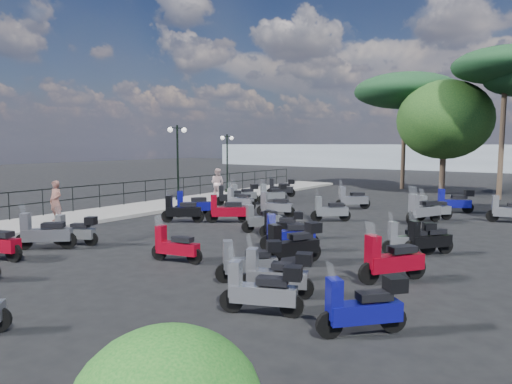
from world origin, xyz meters
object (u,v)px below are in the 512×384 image
Objects in this scene: scooter_2 at (192,205)px; scooter_18 at (262,290)px; scooter_14 at (288,235)px; scooter_8 at (227,210)px; scooter_1 at (44,233)px; scooter_17 at (352,199)px; lamp_post_2 at (227,159)px; scooter_20 at (293,244)px; scooter_13 at (175,246)px; scooter_16 at (330,210)px; scooter_9 at (182,211)px; scooter_24 at (363,307)px; pine_2 at (405,91)px; scooter_5 at (281,188)px; scooter_23 at (454,202)px; scooter_29 at (509,211)px; scooter_31 at (277,274)px; pine_0 at (506,66)px; scooter_22 at (433,209)px; broadleaf_tree at (445,120)px; lamp_post_1 at (178,157)px; scooter_28 at (423,210)px; scooter_10 at (275,206)px; scooter_15 at (262,220)px; scooter_30 at (244,194)px; scooter_27 at (410,239)px; scooter_19 at (250,262)px; scooter_26 at (428,240)px; woman at (56,201)px; scooter_3 at (239,200)px; scooter_7 at (75,231)px; scooter_21 at (282,225)px; pedestrian_far at (218,183)px; scooter_25 at (391,261)px.

scooter_18 is at bearing -178.22° from scooter_2.
scooter_8 is at bearing 19.98° from scooter_14.
scooter_17 is (4.00, 13.02, 0.00)m from scooter_1.
lamp_post_2 reaches higher than scooter_20.
scooter_16 reaches higher than scooter_13.
scooter_24 is (10.04, -5.99, -0.01)m from scooter_9.
pine_2 is (-5.44, 24.93, 6.20)m from scooter_18.
pine_2 reaches higher than scooter_5.
scooter_17 is 4.51m from scooter_23.
scooter_29 is 12.98m from scooter_31.
pine_0 is (9.76, 14.47, 6.84)m from scooter_2.
broadleaf_tree is (-2.21, 10.69, 4.12)m from scooter_22.
scooter_22 reaches higher than scooter_31.
scooter_2 is (3.96, -3.11, -1.90)m from lamp_post_1.
scooter_22 is 0.16× the size of pine_0.
scooter_28 is 15.52m from pine_2.
scooter_10 reaches higher than scooter_15.
scooter_31 is at bearing -175.33° from scooter_2.
lamp_post_2 reaches higher than scooter_31.
scooter_18 is (4.00, -1.74, 0.05)m from scooter_13.
scooter_9 reaches higher than scooter_31.
scooter_20 is at bearing 163.65° from scooter_30.
scooter_27 is at bearing -124.81° from scooter_9.
lamp_post_1 is at bearing 58.22° from scooter_30.
scooter_17 reaches higher than scooter_18.
scooter_1 is at bearing 137.35° from scooter_2.
scooter_20 is 2.61m from scooter_31.
scooter_1 is 11.82m from scooter_30.
scooter_8 reaches higher than scooter_10.
scooter_24 is at bearing -40.24° from lamp_post_2.
scooter_19 is 0.15× the size of pine_0.
broadleaf_tree is at bearing -40.48° from scooter_26.
lamp_post_1 is 9.52m from scooter_16.
scooter_29 is (14.04, 10.69, -0.46)m from woman.
scooter_16 is (5.01, -0.57, 0.01)m from scooter_3.
scooter_15 is 0.17× the size of pine_2.
scooter_7 is 1.10× the size of scooter_24.
broadleaf_tree is (7.29, 7.26, 4.06)m from scooter_5.
lamp_post_2 is 2.58× the size of scooter_21.
woman reaches higher than scooter_21.
scooter_10 is at bearing -7.89° from scooter_24.
pine_0 is at bearing -48.99° from scooter_3.
woman is 1.05× the size of scooter_18.
scooter_2 is at bearing 44.28° from scooter_27.
pine_0 reaches higher than scooter_10.
scooter_2 is 1.13× the size of scooter_24.
broadleaf_tree is at bearing -69.98° from scooter_2.
pedestrian_far is 11.34m from scooter_22.
scooter_25 is at bearing -85.85° from scooter_13.
scooter_27 is at bearing -79.33° from broadleaf_tree.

